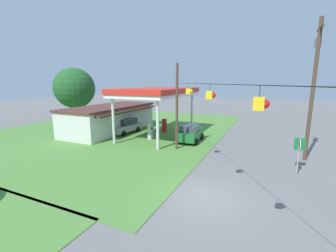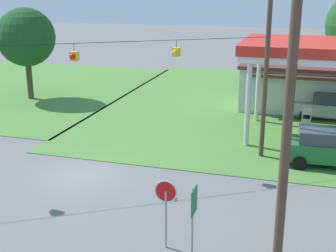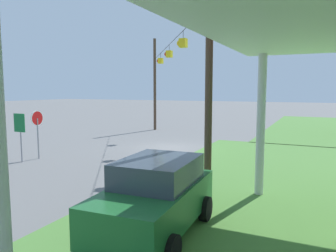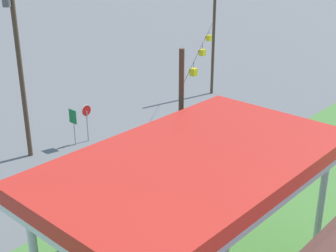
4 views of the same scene
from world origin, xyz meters
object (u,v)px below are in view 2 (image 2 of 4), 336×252
car_at_pumps_front (325,147)px  stop_sign_roadside (166,199)px  gas_station_store (336,87)px  car_at_pumps_rear (330,106)px  utility_pole_main (292,84)px  route_sign (194,208)px  tree_west_verge (26,37)px  fuel_pump_near (306,123)px

car_at_pumps_front → stop_sign_roadside: stop_sign_roadside is taller
gas_station_store → car_at_pumps_rear: size_ratio=2.88×
car_at_pumps_front → gas_station_store: bearing=82.7°
car_at_pumps_rear → utility_pole_main: bearing=89.0°
gas_station_store → car_at_pumps_rear: gas_station_store is taller
route_sign → tree_west_verge: size_ratio=0.34×
gas_station_store → car_at_pumps_front: gas_station_store is taller
gas_station_store → tree_west_verge: size_ratio=1.89×
fuel_pump_near → car_at_pumps_rear: 4.58m
car_at_pumps_front → car_at_pumps_rear: size_ratio=0.90×
fuel_pump_near → stop_sign_roadside: stop_sign_roadside is taller
stop_sign_roadside → tree_west_verge: tree_west_verge is taller
fuel_pump_near → stop_sign_roadside: bearing=-107.4°
utility_pole_main → fuel_pump_near: bearing=87.8°
tree_west_verge → route_sign: bearing=-45.5°
car_at_pumps_front → utility_pole_main: 11.73m
gas_station_store → stop_sign_roadside: gas_station_store is taller
fuel_pump_near → car_at_pumps_front: car_at_pumps_front is taller
car_at_pumps_rear → utility_pole_main: 19.90m
car_at_pumps_front → car_at_pumps_rear: car_at_pumps_rear is taller
gas_station_store → stop_sign_roadside: 21.66m
gas_station_store → car_at_pumps_rear: bearing=-99.7°
stop_sign_roadside → car_at_pumps_front: bearing=-119.3°
fuel_pump_near → stop_sign_roadside: 14.56m
car_at_pumps_front → stop_sign_roadside: size_ratio=1.66×
gas_station_store → route_sign: 21.52m
car_at_pumps_front → utility_pole_main: (-1.54, -10.41, 5.17)m
utility_pole_main → tree_west_verge: utility_pole_main is taller
gas_station_store → fuel_pump_near: (-1.89, -6.88, -0.81)m
utility_pole_main → car_at_pumps_front: bearing=81.6°
stop_sign_roadside → tree_west_verge: size_ratio=0.36×
route_sign → stop_sign_roadside: bearing=172.9°
route_sign → utility_pole_main: (2.81, -0.78, 4.41)m
utility_pole_main → gas_station_store: bearing=83.6°
gas_station_store → tree_west_verge: (-22.66, -3.15, 3.10)m
gas_station_store → tree_west_verge: bearing=-172.1°
car_at_pumps_rear → tree_west_verge: bearing=6.5°
fuel_pump_near → route_sign: bearing=-103.5°
car_at_pumps_rear → tree_west_verge: tree_west_verge is taller
fuel_pump_near → utility_pole_main: utility_pole_main is taller
fuel_pump_near → tree_west_verge: (-20.78, 3.74, 3.91)m
gas_station_store → car_at_pumps_rear: (-0.43, -2.54, -0.72)m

